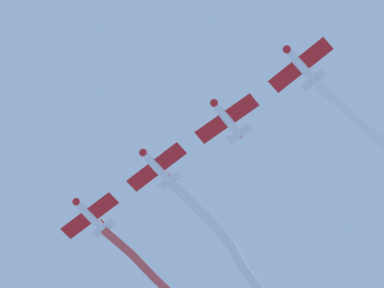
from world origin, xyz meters
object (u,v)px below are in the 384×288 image
at_px(airplane_lead, 90,216).
at_px(airplane_slot, 301,65).
at_px(airplane_right_wing, 227,119).
at_px(airplane_left_wing, 157,167).

relative_size(airplane_lead, airplane_slot, 1.00).
distance_m(airplane_right_wing, airplane_slot, 7.69).
xyz_separation_m(airplane_right_wing, airplane_slot, (7.26, 2.52, 0.30)).
bearing_deg(airplane_lead, airplane_right_wing, 91.51).
bearing_deg(airplane_left_wing, airplane_right_wing, 92.09).
bearing_deg(airplane_slot, airplane_left_wing, -86.36).
bearing_deg(airplane_lead, airplane_slot, 91.52).
bearing_deg(airplane_lead, airplane_left_wing, 91.51).
bearing_deg(airplane_slot, airplane_lead, -86.36).
xyz_separation_m(airplane_lead, airplane_left_wing, (7.27, 2.52, 0.30)).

